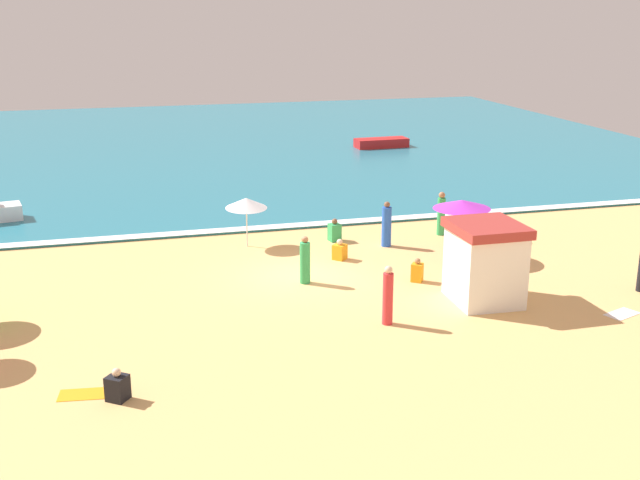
{
  "coord_description": "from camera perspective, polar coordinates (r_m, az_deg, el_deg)",
  "views": [
    {
      "loc": [
        -6.34,
        -25.84,
        9.18
      ],
      "look_at": [
        1.01,
        1.57,
        0.8
      ],
      "focal_mm": 44.99,
      "sensor_mm": 36.0,
      "label": 1
    }
  ],
  "objects": [
    {
      "name": "beachgoer_2",
      "position": [
        31.5,
        4.75,
        1.03
      ],
      "size": [
        0.53,
        0.53,
        1.8
      ],
      "color": "blue",
      "rests_on": "ground_plane"
    },
    {
      "name": "beachgoer_3",
      "position": [
        33.02,
        13.15,
        0.57
      ],
      "size": [
        0.54,
        0.54,
        0.93
      ],
      "color": "orange",
      "rests_on": "ground_plane"
    },
    {
      "name": "beach_towel_0",
      "position": [
        26.47,
        20.68,
        -4.94
      ],
      "size": [
        1.25,
        0.97,
        0.01
      ],
      "color": "white",
      "rests_on": "ground_plane"
    },
    {
      "name": "beach_umbrella_1",
      "position": [
        30.04,
        10.06,
        2.52
      ],
      "size": [
        2.33,
        2.33,
        2.26
      ],
      "color": "silver",
      "rests_on": "ground_plane"
    },
    {
      "name": "beachgoer_7",
      "position": [
        27.24,
        -1.08,
        -1.52
      ],
      "size": [
        0.45,
        0.45,
        1.67
      ],
      "color": "green",
      "rests_on": "ground_plane"
    },
    {
      "name": "lifeguard_cabana",
      "position": [
        25.95,
        11.65,
        -1.54
      ],
      "size": [
        2.12,
        2.38,
        2.59
      ],
      "color": "white",
      "rests_on": "ground_plane"
    },
    {
      "name": "beachgoer_5",
      "position": [
        33.31,
        8.61,
        1.82
      ],
      "size": [
        0.43,
        0.43,
        1.81
      ],
      "color": "green",
      "rests_on": "ground_plane"
    },
    {
      "name": "beach_umbrella_4",
      "position": [
        31.28,
        -5.27,
        2.64
      ],
      "size": [
        1.69,
        1.71,
        2.0
      ],
      "color": "silver",
      "rests_on": "ground_plane"
    },
    {
      "name": "wave_breaker_foam",
      "position": [
        34.0,
        -3.71,
        0.93
      ],
      "size": [
        57.0,
        0.7,
        0.01
      ],
      "primitive_type": "cube",
      "color": "white",
      "rests_on": "ocean_water"
    },
    {
      "name": "ground_plane",
      "position": [
        28.15,
        -1.16,
        -2.59
      ],
      "size": [
        60.0,
        60.0,
        0.0
      ],
      "primitive_type": "plane",
      "color": "#E5B26B"
    },
    {
      "name": "beachgoer_4",
      "position": [
        29.89,
        1.41,
        -0.79
      ],
      "size": [
        0.62,
        0.62,
        0.79
      ],
      "color": "orange",
      "rests_on": "ground_plane"
    },
    {
      "name": "beachgoer_8",
      "position": [
        23.83,
        4.85,
        -4.02
      ],
      "size": [
        0.44,
        0.44,
        1.82
      ],
      "color": "red",
      "rests_on": "ground_plane"
    },
    {
      "name": "beachgoer_0",
      "position": [
        27.72,
        6.93,
        -2.24
      ],
      "size": [
        0.51,
        0.51,
        0.83
      ],
      "color": "orange",
      "rests_on": "ground_plane"
    },
    {
      "name": "small_boat_1",
      "position": [
        53.31,
        4.39,
        6.91
      ],
      "size": [
        3.51,
        1.42,
        0.58
      ],
      "color": "red",
      "rests_on": "ocean_water"
    },
    {
      "name": "beach_towel_1",
      "position": [
        20.76,
        -16.1,
        -10.47
      ],
      "size": [
        1.53,
        0.81,
        0.01
      ],
      "color": "orange",
      "rests_on": "ground_plane"
    },
    {
      "name": "beachgoer_9",
      "position": [
        20.17,
        -14.21,
        -10.09
      ],
      "size": [
        0.64,
        0.64,
        0.83
      ],
      "color": "black",
      "rests_on": "ground_plane"
    },
    {
      "name": "ocean_water",
      "position": [
        54.98,
        -8.24,
        6.72
      ],
      "size": [
        60.0,
        44.0,
        0.1
      ],
      "primitive_type": "cube",
      "color": "teal",
      "rests_on": "ground_plane"
    },
    {
      "name": "beachgoer_1",
      "position": [
        32.21,
        1.04,
        0.61
      ],
      "size": [
        0.51,
        0.51,
        0.93
      ],
      "color": "green",
      "rests_on": "ground_plane"
    }
  ]
}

